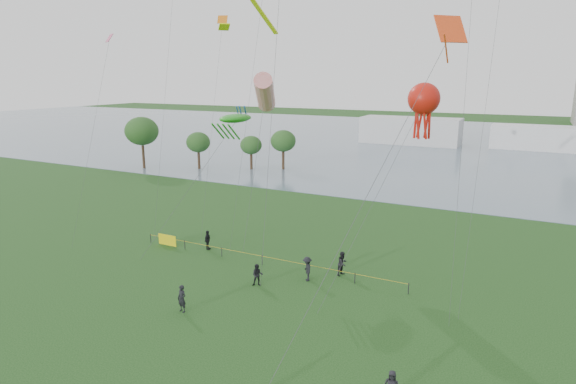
% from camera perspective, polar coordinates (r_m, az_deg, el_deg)
% --- Properties ---
extents(lake, '(400.00, 120.00, 0.08)m').
position_cam_1_polar(lake, '(117.84, 20.48, 5.33)').
color(lake, slate).
rests_on(lake, ground_plane).
extents(pavilion_left, '(22.00, 8.00, 6.00)m').
position_cam_1_polar(pavilion_left, '(114.60, 14.30, 7.06)').
color(pavilion_left, silver).
rests_on(pavilion_left, ground_plane).
extents(pavilion_right, '(18.00, 7.00, 5.00)m').
position_cam_1_polar(pavilion_right, '(114.80, 27.42, 5.73)').
color(pavilion_right, silver).
rests_on(pavilion_right, ground_plane).
extents(trees, '(26.12, 14.76, 8.61)m').
position_cam_1_polar(trees, '(81.34, -10.88, 6.41)').
color(trees, '#362518').
rests_on(trees, ground_plane).
extents(fence, '(24.07, 0.07, 1.05)m').
position_cam_1_polar(fence, '(43.03, -10.19, -6.39)').
color(fence, black).
rests_on(fence, ground_plane).
extents(spectator_a, '(1.01, 0.93, 1.67)m').
position_cam_1_polar(spectator_a, '(35.98, -3.64, -9.79)').
color(spectator_a, black).
rests_on(spectator_a, ground_plane).
extents(spectator_b, '(1.28, 1.40, 1.89)m').
position_cam_1_polar(spectator_b, '(36.73, 2.29, -9.09)').
color(spectator_b, black).
rests_on(spectator_b, ground_plane).
extents(spectator_c, '(0.63, 1.10, 1.76)m').
position_cam_1_polar(spectator_c, '(43.63, -9.51, -5.63)').
color(spectator_c, black).
rests_on(spectator_c, ground_plane).
extents(spectator_f, '(0.73, 0.53, 1.84)m').
position_cam_1_polar(spectator_f, '(32.92, -12.47, -12.24)').
color(spectator_f, black).
rests_on(spectator_f, ground_plane).
extents(spectator_g, '(0.93, 1.07, 1.91)m').
position_cam_1_polar(spectator_g, '(37.91, 6.49, -8.40)').
color(spectator_g, black).
rests_on(spectator_g, ground_plane).
extents(kite_windsock, '(4.19, 7.91, 15.50)m').
position_cam_1_polar(kite_windsock, '(45.15, -2.77, 11.68)').
color(kite_windsock, '#3F3F42').
extents(kite_creature, '(6.07, 9.57, 11.87)m').
position_cam_1_polar(kite_creature, '(42.99, -6.28, 8.62)').
color(kite_creature, '#3F3F42').
extents(kite_octopus, '(5.15, 10.86, 14.66)m').
position_cam_1_polar(kite_octopus, '(36.84, 15.80, 10.49)').
color(kite_octopus, '#3F3F42').
extents(kite_delta, '(5.46, 16.83, 18.08)m').
position_cam_1_polar(kite_delta, '(25.87, 17.79, 16.07)').
color(kite_delta, '#3F3F42').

